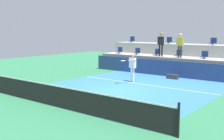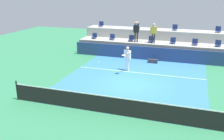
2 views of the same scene
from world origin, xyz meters
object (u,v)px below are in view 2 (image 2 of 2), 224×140
stadium_chair_lower_mid_right (173,41)px  spectator_with_hat (136,30)px  stadium_chair_lower_left (112,37)px  stadium_chair_upper_right (175,28)px  stadium_chair_lower_far_left (94,36)px  stadium_chair_lower_far_right (218,44)px  spectator_in_white (154,31)px  tennis_player (127,56)px  stadium_chair_upper_far_left (101,25)px  stadium_chair_lower_right (195,42)px  equipment_bag (153,61)px  stadium_chair_upper_far_right (218,30)px  tennis_ball (99,62)px  stadium_chair_lower_mid_left (131,39)px  stadium_chair_lower_center (151,40)px  stadium_chair_upper_left (137,26)px

stadium_chair_lower_mid_right → spectator_with_hat: spectator_with_hat is taller
stadium_chair_lower_left → stadium_chair_upper_right: bearing=18.6°
stadium_chair_lower_far_left → stadium_chair_lower_far_right: size_ratio=1.00×
stadium_chair_lower_far_right → spectator_in_white: (-5.14, -0.38, 0.80)m
tennis_player → spectator_in_white: (1.14, 4.21, 1.17)m
stadium_chair_upper_far_left → spectator_with_hat: bearing=-28.4°
spectator_in_white → stadium_chair_lower_far_right: bearing=4.3°
stadium_chair_lower_right → spectator_in_white: 3.48m
stadium_chair_lower_mid_right → stadium_chair_upper_far_left: bearing=165.8°
stadium_chair_lower_mid_right → equipment_bag: (-1.30, -2.04, -1.31)m
stadium_chair_upper_far_right → stadium_chair_lower_right: bearing=-134.8°
stadium_chair_lower_left → tennis_ball: (1.20, -6.46, -0.43)m
stadium_chair_lower_far_left → stadium_chair_lower_mid_left: (3.53, 0.00, 0.00)m
stadium_chair_lower_center → stadium_chair_upper_right: bearing=45.2°
stadium_chair_lower_mid_right → tennis_ball: 7.71m
equipment_bag → tennis_player: bearing=-119.6°
stadium_chair_lower_far_right → equipment_bag: 5.41m
stadium_chair_upper_right → stadium_chair_lower_mid_left: bearing=-153.1°
spectator_with_hat → stadium_chair_lower_far_right: bearing=3.3°
stadium_chair_upper_left → spectator_in_white: spectator_in_white is taller
stadium_chair_upper_far_left → stadium_chair_upper_far_right: 10.68m
stadium_chair_lower_right → tennis_ball: stadium_chair_lower_right is taller
stadium_chair_upper_far_right → equipment_bag: stadium_chair_upper_far_right is taller
stadium_chair_lower_left → stadium_chair_lower_center: size_ratio=1.00×
stadium_chair_lower_mid_right → equipment_bag: 2.75m
equipment_bag → spectator_in_white: bearing=100.3°
stadium_chair_lower_far_right → tennis_ball: size_ratio=7.65×
stadium_chair_lower_mid_left → spectator_in_white: bearing=-10.9°
spectator_in_white → stadium_chair_upper_far_right: bearing=23.0°
stadium_chair_lower_mid_left → stadium_chair_upper_far_right: size_ratio=1.00×
stadium_chair_upper_left → stadium_chair_lower_far_right: bearing=-14.2°
stadium_chair_upper_far_left → spectator_with_hat: 4.59m
stadium_chair_lower_center → equipment_bag: (0.54, -2.04, -1.31)m
stadium_chair_lower_far_right → tennis_player: size_ratio=0.29×
stadium_chair_upper_far_left → stadium_chair_upper_left: same height
stadium_chair_lower_far_right → stadium_chair_upper_far_left: (-10.66, 1.80, 0.85)m
stadium_chair_lower_mid_left → tennis_player: (0.86, -4.59, -0.37)m
stadium_chair_lower_far_left → spectator_in_white: 5.60m
stadium_chair_lower_far_left → stadium_chair_upper_far_left: 1.99m
stadium_chair_lower_mid_left → tennis_player: bearing=-79.4°
stadium_chair_lower_far_left → equipment_bag: size_ratio=0.68×
stadium_chair_lower_right → stadium_chair_lower_far_right: 1.77m
stadium_chair_lower_center → tennis_ball: 6.88m
spectator_with_hat → equipment_bag: size_ratio=2.33×
stadium_chair_upper_left → spectator_in_white: bearing=-48.0°
stadium_chair_lower_center → stadium_chair_upper_left: size_ratio=1.00×
stadium_chair_lower_mid_left → stadium_chair_upper_right: size_ratio=1.00×
stadium_chair_upper_right → stadium_chair_lower_far_right: bearing=-26.6°
stadium_chair_lower_right → spectator_with_hat: spectator_with_hat is taller
stadium_chair_lower_mid_right → tennis_player: bearing=-120.9°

